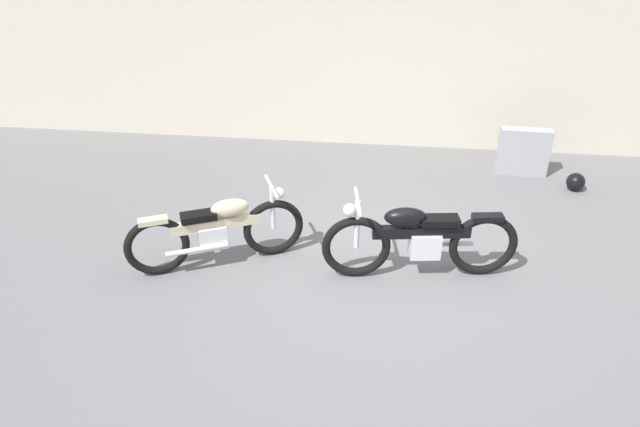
% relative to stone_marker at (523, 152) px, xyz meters
% --- Properties ---
extents(ground_plane, '(40.00, 40.00, 0.00)m').
position_rel_stone_marker_xyz_m(ground_plane, '(-2.00, -2.70, -0.35)').
color(ground_plane, slate).
extents(building_wall, '(18.00, 0.30, 3.19)m').
position_rel_stone_marker_xyz_m(building_wall, '(-2.00, 0.99, 1.24)').
color(building_wall, beige).
rests_on(building_wall, ground_plane).
extents(stone_marker, '(0.74, 0.23, 0.71)m').
position_rel_stone_marker_xyz_m(stone_marker, '(0.00, 0.00, 0.00)').
color(stone_marker, '#9E9EA3').
rests_on(stone_marker, ground_plane).
extents(helmet, '(0.26, 0.26, 0.26)m').
position_rel_stone_marker_xyz_m(helmet, '(0.67, -0.46, -0.22)').
color(helmet, black).
rests_on(helmet, ground_plane).
extents(motorcycle_black, '(2.13, 0.64, 0.96)m').
position_rel_stone_marker_xyz_m(motorcycle_black, '(-1.61, -2.79, 0.11)').
color(motorcycle_black, black).
rests_on(motorcycle_black, ground_plane).
extents(motorcycle_cream, '(1.87, 1.00, 0.90)m').
position_rel_stone_marker_xyz_m(motorcycle_cream, '(-3.83, -2.83, 0.08)').
color(motorcycle_cream, black).
rests_on(motorcycle_cream, ground_plane).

